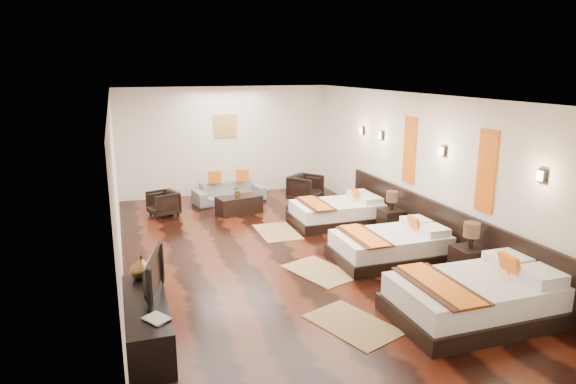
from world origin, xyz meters
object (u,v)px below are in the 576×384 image
object	(u,v)px
tv_console	(147,323)
armchair_left	(163,203)
nightstand_a	(469,259)
bed_near	(476,298)
table_plant	(238,191)
tv	(148,276)
book	(149,322)
figurine	(141,267)
armchair_right	(305,188)
bed_mid	(391,246)
bed_far	(338,212)
nightstand_b	(391,218)
coffee_table	(239,205)
sofa	(229,192)

from	to	relation	value
tv_console	armchair_left	xyz separation A→B (m)	(0.70, 5.57, 0.00)
nightstand_a	armchair_left	bearing A→B (deg)	129.29
bed_near	table_plant	bearing A→B (deg)	107.32
table_plant	tv	bearing A→B (deg)	-114.38
book	figurine	world-z (taller)	figurine
book	tv_console	bearing A→B (deg)	90.00
armchair_right	table_plant	bearing A→B (deg)	156.18
tv_console	book	xyz separation A→B (m)	(0.00, -0.56, 0.29)
nightstand_a	armchair_left	world-z (taller)	nightstand_a
bed_mid	armchair_left	size ratio (longest dim) A/B	3.19
bed_far	table_plant	world-z (taller)	bed_far
tv	figurine	xyz separation A→B (m)	(-0.05, 0.61, -0.12)
armchair_left	nightstand_b	bearing A→B (deg)	38.09
book	bed_near	bearing A→B (deg)	-2.42
nightstand_b	book	bearing A→B (deg)	-145.79
armchair_right	coffee_table	distance (m)	1.91
bed_mid	coffee_table	size ratio (longest dim) A/B	1.96
armchair_right	figurine	bearing A→B (deg)	-169.46
coffee_table	bed_near	bearing A→B (deg)	-72.85
bed_far	armchair_right	bearing A→B (deg)	89.88
armchair_right	table_plant	world-z (taller)	armchair_right
bed_near	nightstand_a	size ratio (longest dim) A/B	2.38
sofa	coffee_table	xyz separation A→B (m)	(-0.00, -1.05, -0.06)
tv	bed_mid	bearing A→B (deg)	-58.13
figurine	coffee_table	bearing A→B (deg)	61.95
armchair_right	coffee_table	world-z (taller)	armchair_right
tv_console	sofa	xyz separation A→B (m)	(2.37, 6.24, -0.02)
nightstand_b	armchair_left	world-z (taller)	nightstand_b
sofa	bed_near	bearing A→B (deg)	-84.72
nightstand_a	tv_console	size ratio (longest dim) A/B	0.52
book	sofa	bearing A→B (deg)	70.80
figurine	sofa	bearing A→B (deg)	66.69
tv_console	coffee_table	xyz separation A→B (m)	(2.37, 5.19, -0.08)
tv	armchair_left	world-z (taller)	tv
bed_far	tv_console	distance (m)	5.62
nightstand_b	coffee_table	xyz separation A→B (m)	(-2.58, 2.39, -0.10)
bed_mid	tv	bearing A→B (deg)	-162.01
nightstand_b	tv	xyz separation A→B (m)	(-4.89, -2.66, 0.52)
nightstand_a	book	xyz separation A→B (m)	(-4.95, -0.94, 0.24)
table_plant	nightstand_b	bearing A→B (deg)	-42.74
nightstand_a	tv	bearing A→B (deg)	-177.20
figurine	armchair_right	world-z (taller)	figurine
nightstand_a	coffee_table	size ratio (longest dim) A/B	0.93
bed_near	armchair_left	bearing A→B (deg)	119.01
nightstand_a	book	bearing A→B (deg)	-169.24
bed_far	bed_near	bearing A→B (deg)	-89.95
bed_far	tv	world-z (taller)	tv
bed_far	tv_console	world-z (taller)	bed_far
bed_mid	armchair_left	world-z (taller)	bed_mid
nightstand_a	table_plant	world-z (taller)	nightstand_a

